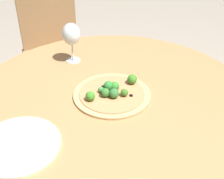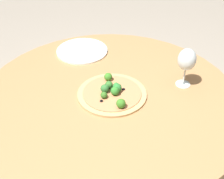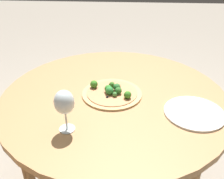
# 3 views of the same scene
# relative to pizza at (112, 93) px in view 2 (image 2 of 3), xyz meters

# --- Properties ---
(dining_table) EXTENTS (1.19, 1.19, 0.70)m
(dining_table) POSITION_rel_pizza_xyz_m (-0.01, 0.01, -0.07)
(dining_table) COLOR #A87A4C
(dining_table) RESTS_ON ground_plane
(pizza) EXTENTS (0.31, 0.31, 0.06)m
(pizza) POSITION_rel_pizza_xyz_m (0.00, 0.00, 0.00)
(pizza) COLOR tan
(pizza) RESTS_ON dining_table
(wine_glass) EXTENTS (0.08, 0.08, 0.19)m
(wine_glass) POSITION_rel_pizza_xyz_m (0.30, -0.17, 0.12)
(wine_glass) COLOR silver
(wine_glass) RESTS_ON dining_table
(plate_near) EXTENTS (0.28, 0.28, 0.01)m
(plate_near) POSITION_rel_pizza_xyz_m (0.14, 0.40, -0.01)
(plate_near) COLOR white
(plate_near) RESTS_ON dining_table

